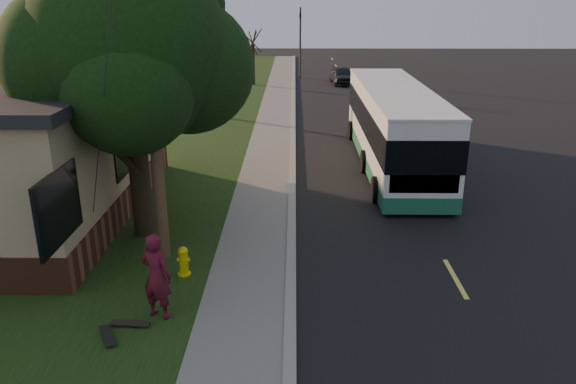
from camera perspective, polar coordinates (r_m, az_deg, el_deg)
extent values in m
plane|color=black|center=(13.84, 0.30, -8.69)|extent=(120.00, 120.00, 0.00)
cube|color=black|center=(23.47, 10.30, 3.05)|extent=(8.00, 80.00, 0.01)
cube|color=gray|center=(23.12, 0.47, 3.26)|extent=(0.25, 80.00, 0.12)
cube|color=slate|center=(23.15, -2.01, 3.22)|extent=(2.00, 80.00, 0.08)
cube|color=black|center=(23.57, -10.55, 3.19)|extent=(5.00, 80.00, 0.07)
cylinder|color=yellow|center=(13.94, -10.54, -7.24)|extent=(0.22, 0.22, 0.55)
sphere|color=yellow|center=(13.79, -10.63, -5.95)|extent=(0.24, 0.24, 0.24)
cylinder|color=yellow|center=(13.88, -10.57, -6.77)|extent=(0.30, 0.10, 0.10)
cylinder|color=yellow|center=(13.88, -10.57, -6.77)|extent=(0.10, 0.18, 0.10)
cylinder|color=yellow|center=(14.05, -10.48, -8.16)|extent=(0.32, 0.32, 0.04)
cylinder|color=#473321|center=(13.76, -13.77, 10.74)|extent=(0.30, 0.30, 9.00)
cylinder|color=#2D2D30|center=(13.11, -18.48, 6.45)|extent=(2.52, 3.21, 7.60)
cylinder|color=black|center=(15.94, -14.92, 2.57)|extent=(0.56, 0.56, 4.00)
sphere|color=black|center=(15.35, -15.98, 14.06)|extent=(5.20, 5.20, 5.20)
sphere|color=black|center=(15.67, -10.13, 12.38)|extent=(3.60, 3.60, 3.60)
sphere|color=black|center=(15.38, -20.68, 12.45)|extent=(3.80, 3.80, 3.80)
sphere|color=black|center=(14.13, -15.90, 9.96)|extent=(3.20, 3.20, 3.20)
sphere|color=black|center=(16.83, -16.80, 15.78)|extent=(3.40, 3.40, 3.40)
sphere|color=black|center=(16.24, -11.91, 18.18)|extent=(3.00, 3.00, 3.00)
cylinder|color=black|center=(30.78, -6.10, 10.44)|extent=(0.24, 0.24, 3.30)
cylinder|color=black|center=(30.56, -6.21, 13.49)|extent=(1.38, 0.57, 2.01)
cylinder|color=black|center=(30.56, -6.21, 13.49)|extent=(0.74, 1.21, 1.58)
cylinder|color=black|center=(30.56, -6.21, 13.49)|extent=(0.65, 1.05, 1.95)
cylinder|color=black|center=(30.56, -6.21, 13.49)|extent=(1.28, 0.53, 1.33)
cylinder|color=black|center=(30.56, -6.21, 13.49)|extent=(0.75, 1.21, 1.70)
cylinder|color=black|center=(42.59, -3.56, 12.84)|extent=(0.24, 0.24, 3.03)
cylinder|color=black|center=(42.44, -3.60, 14.87)|extent=(1.38, 0.57, 2.01)
cylinder|color=black|center=(42.44, -3.60, 14.87)|extent=(0.74, 1.21, 1.58)
cylinder|color=black|center=(42.44, -3.60, 14.87)|extent=(0.65, 1.05, 1.95)
cylinder|color=black|center=(42.44, -3.60, 14.87)|extent=(1.28, 0.53, 1.33)
cylinder|color=black|center=(42.44, -3.60, 14.87)|extent=(0.75, 1.21, 1.70)
cylinder|color=#2D2D30|center=(46.35, 1.24, 14.87)|extent=(0.16, 0.16, 5.50)
imported|color=black|center=(46.24, 1.26, 17.03)|extent=(0.18, 0.22, 1.10)
cube|color=silver|center=(22.54, 10.70, 6.98)|extent=(2.39, 11.47, 2.58)
cube|color=#1B6141|center=(22.87, 10.49, 3.71)|extent=(2.41, 11.49, 0.53)
cube|color=black|center=(22.50, 10.73, 7.46)|extent=(2.43, 11.51, 1.05)
cube|color=black|center=(17.17, 13.79, 2.32)|extent=(2.09, 0.06, 1.53)
cube|color=yellow|center=(16.85, 14.13, 6.52)|extent=(1.53, 0.06, 0.33)
cube|color=#FFF2CC|center=(17.36, 11.20, -1.13)|extent=(0.24, 0.04, 0.14)
cube|color=#FFF2CC|center=(17.68, 15.77, -1.13)|extent=(0.24, 0.04, 0.14)
cube|color=silver|center=(22.30, 10.91, 10.27)|extent=(2.44, 11.52, 0.08)
cylinder|color=black|center=(18.71, 8.95, 0.26)|extent=(0.27, 0.88, 0.88)
cylinder|color=black|center=(19.20, 16.02, 0.23)|extent=(0.27, 0.88, 0.88)
cylinder|color=black|center=(21.78, 7.79, 3.09)|extent=(0.27, 0.88, 0.88)
cylinder|color=black|center=(22.20, 13.93, 3.01)|extent=(0.27, 0.88, 0.88)
cylinder|color=black|center=(26.74, 6.50, 6.23)|extent=(0.27, 0.88, 0.88)
cylinder|color=black|center=(27.08, 11.57, 6.13)|extent=(0.27, 0.88, 0.88)
imported|color=#52101E|center=(12.05, -13.21, -8.31)|extent=(0.81, 0.68, 1.90)
cube|color=black|center=(12.05, -17.83, -13.68)|extent=(0.55, 0.81, 0.02)
cylinder|color=silver|center=(11.83, -17.57, -14.54)|extent=(0.18, 0.13, 0.05)
cylinder|color=silver|center=(12.31, -18.04, -13.16)|extent=(0.18, 0.13, 0.05)
cube|color=black|center=(12.30, -15.74, -12.69)|extent=(0.83, 0.27, 0.02)
cylinder|color=silver|center=(12.23, -14.44, -13.00)|extent=(0.07, 0.19, 0.05)
cylinder|color=silver|center=(12.42, -16.97, -12.70)|extent=(0.07, 0.19, 0.05)
cube|color=black|center=(17.40, -25.78, -2.37)|extent=(1.56, 1.32, 1.18)
cube|color=black|center=(17.19, -26.09, -0.42)|extent=(1.61, 1.38, 0.08)
imported|color=black|center=(43.67, 5.53, 11.74)|extent=(1.85, 4.02, 1.33)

